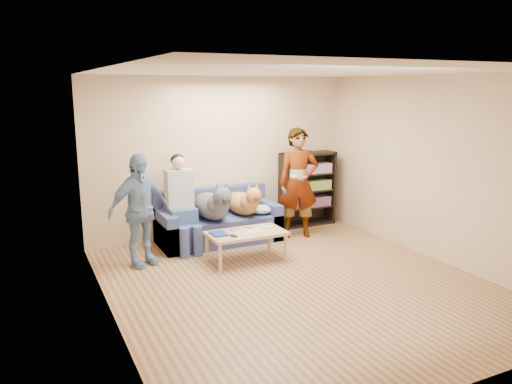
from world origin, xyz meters
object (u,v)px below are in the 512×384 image
dog_gray (213,205)px  coffee_table (246,235)px  camera_silver (235,229)px  person_standing_right (298,183)px  notebook_blue (219,234)px  sofa (218,224)px  person_seated (181,199)px  dog_tan (244,202)px  bookshelf (307,187)px  person_standing_left (139,210)px

dog_gray → coffee_table: dog_gray is taller
camera_silver → dog_gray: (-0.07, 0.69, 0.21)m
person_standing_right → notebook_blue: (-1.66, -0.67, -0.46)m
sofa → person_seated: person_seated is taller
person_seated → coffee_table: bearing=-54.0°
dog_gray → dog_tan: dog_gray is taller
coffee_table → bookshelf: 2.19m
person_standing_left → notebook_blue: (0.99, -0.41, -0.35)m
sofa → dog_gray: bearing=-124.8°
person_seated → dog_tan: (1.02, -0.03, -0.14)m
person_standing_right → notebook_blue: person_standing_right is taller
bookshelf → person_standing_left: bearing=-165.7°
bookshelf → notebook_blue: bearing=-150.7°
dog_tan → coffee_table: dog_tan is taller
person_standing_left → notebook_blue: size_ratio=6.00×
person_seated → coffee_table: 1.19m
person_standing_right → person_seated: (-1.92, 0.19, -0.12)m
dog_tan → person_standing_right: bearing=-10.1°
person_standing_left → sofa: bearing=3.5°
camera_silver → person_seated: 1.01m
dog_tan → person_standing_left: bearing=-166.7°
sofa → dog_gray: (-0.16, -0.23, 0.38)m
notebook_blue → coffee_table: (0.40, -0.05, -0.06)m
person_seated → coffee_table: person_seated is taller
person_standing_right → camera_silver: 1.57m
dog_gray → person_standing_left: bearing=-164.1°
person_standing_left → camera_silver: size_ratio=14.17×
person_seated → notebook_blue: bearing=-73.3°
sofa → bookshelf: (1.80, 0.23, 0.40)m
camera_silver → dog_gray: 0.72m
dog_tan → bookshelf: bearing=15.5°
camera_silver → dog_gray: dog_gray is taller
sofa → bookshelf: size_ratio=1.46×
sofa → dog_tan: bearing=-21.7°
dog_tan → bookshelf: (1.41, 0.39, 0.05)m
notebook_blue → coffee_table: size_ratio=0.24×
sofa → dog_gray: size_ratio=1.50×
camera_silver → coffee_table: (0.12, -0.12, -0.07)m
person_standing_left → sofa: size_ratio=0.82×
person_standing_right → coffee_table: 1.54m
coffee_table → bookshelf: size_ratio=0.85×
person_seated → bookshelf: person_seated is taller
camera_silver → dog_tan: 0.91m
bookshelf → coffee_table: bearing=-144.4°
dog_gray → dog_tan: bearing=7.2°
camera_silver → bookshelf: 2.22m
person_standing_left → dog_tan: person_standing_left is taller
dog_gray → coffee_table: size_ratio=1.15×
camera_silver → dog_tan: size_ratio=0.09×
notebook_blue → dog_tan: dog_tan is taller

